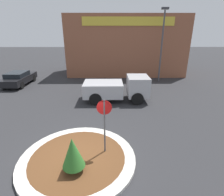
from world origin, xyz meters
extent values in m
plane|color=#2D2D30|center=(0.00, 0.00, 0.00)|extent=(120.00, 120.00, 0.00)
cylinder|color=beige|center=(0.00, 0.00, 0.07)|extent=(4.90, 4.90, 0.13)
cylinder|color=brown|center=(0.00, 0.00, 0.07)|extent=(4.02, 4.02, 0.13)
cylinder|color=#4C4C51|center=(1.15, 0.39, 1.29)|extent=(0.07, 0.07, 2.58)
cylinder|color=#B71414|center=(1.15, 0.39, 2.26)|extent=(0.62, 0.03, 0.62)
cylinder|color=brown|center=(0.01, -0.78, 0.26)|extent=(0.08, 0.08, 0.24)
cone|color=#2D6B28|center=(0.01, -0.78, 0.98)|extent=(0.85, 0.85, 1.19)
cube|color=#B2B2B7|center=(3.53, 6.99, 1.18)|extent=(1.62, 2.07, 1.51)
cube|color=#B2B2B7|center=(0.83, 6.97, 0.95)|extent=(3.03, 2.19, 1.05)
cube|color=black|center=(4.09, 7.00, 1.44)|extent=(0.06, 1.84, 0.53)
cylinder|color=black|center=(3.37, 7.99, 0.47)|extent=(0.94, 0.25, 0.94)
cylinder|color=black|center=(3.39, 6.00, 0.47)|extent=(0.94, 0.25, 0.94)
cylinder|color=black|center=(0.27, 7.96, 0.47)|extent=(0.94, 0.25, 0.94)
cylinder|color=black|center=(0.28, 5.97, 0.47)|extent=(0.94, 0.25, 0.94)
cube|color=#93563D|center=(3.31, 17.15, 3.50)|extent=(14.09, 6.00, 7.00)
cube|color=gold|center=(3.31, 14.12, 6.19)|extent=(9.87, 0.08, 0.90)
cube|color=black|center=(-7.97, 11.40, 0.61)|extent=(1.94, 4.49, 0.63)
cube|color=black|center=(-7.98, 11.18, 1.14)|extent=(1.69, 2.16, 0.44)
cylinder|color=black|center=(-8.84, 12.79, 0.35)|extent=(0.22, 0.70, 0.70)
cylinder|color=black|center=(-7.09, 12.78, 0.35)|extent=(0.22, 0.70, 0.70)
cylinder|color=black|center=(-8.86, 10.02, 0.35)|extent=(0.22, 0.70, 0.70)
cylinder|color=black|center=(-7.11, 10.01, 0.35)|extent=(0.22, 0.70, 0.70)
cylinder|color=#4C4C51|center=(6.75, 12.85, 3.57)|extent=(0.16, 0.16, 7.13)
cube|color=#38383D|center=(6.75, 12.85, 7.28)|extent=(0.70, 0.30, 0.20)
camera|label=1|loc=(1.41, -6.07, 5.12)|focal=28.00mm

